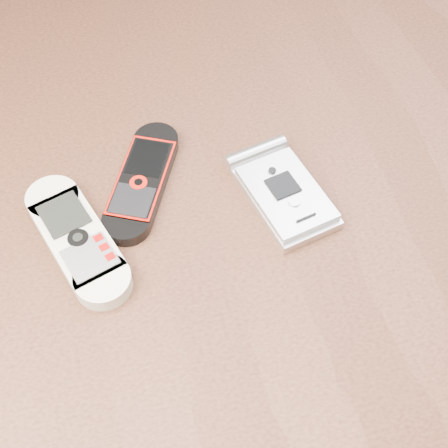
# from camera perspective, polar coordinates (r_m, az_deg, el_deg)

# --- Properties ---
(table) EXTENTS (1.20, 0.80, 0.75)m
(table) POSITION_cam_1_polar(r_m,az_deg,el_deg) (0.63, -0.44, -6.15)
(table) COLOR black
(table) RESTS_ON ground
(nokia_white) EXTENTS (0.09, 0.15, 0.02)m
(nokia_white) POSITION_cam_1_polar(r_m,az_deg,el_deg) (0.54, -13.29, -1.32)
(nokia_white) COLOR silver
(nokia_white) RESTS_ON table
(nokia_black_red) EXTENTS (0.10, 0.14, 0.01)m
(nokia_black_red) POSITION_cam_1_polar(r_m,az_deg,el_deg) (0.57, -7.51, 3.98)
(nokia_black_red) COLOR black
(nokia_black_red) RESTS_ON table
(motorola_razr) EXTENTS (0.09, 0.13, 0.02)m
(motorola_razr) POSITION_cam_1_polar(r_m,az_deg,el_deg) (0.56, 5.51, 2.83)
(motorola_razr) COLOR silver
(motorola_razr) RESTS_ON table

